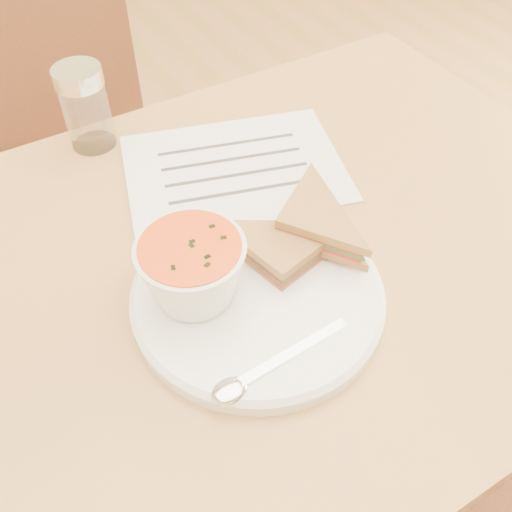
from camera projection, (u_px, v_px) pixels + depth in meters
floor at (253, 483)px, 1.24m from camera, size 5.00×6.00×0.01m
dining_table at (252, 401)px, 0.97m from camera, size 1.00×0.70×0.75m
chair_far at (61, 197)px, 1.15m from camera, size 0.51×0.51×0.97m
plate at (257, 296)px, 0.63m from camera, size 0.35×0.35×0.02m
soup_bowl at (193, 273)px, 0.59m from camera, size 0.12×0.12×0.08m
sandwich_half_a at (282, 285)px, 0.61m from camera, size 0.14×0.14×0.04m
sandwich_half_b at (275, 231)px, 0.65m from camera, size 0.16×0.16×0.03m
spoon at (276, 362)px, 0.56m from camera, size 0.19×0.05×0.01m
paper_menu at (234, 168)px, 0.79m from camera, size 0.35×0.29×0.00m
condiment_shaker at (86, 108)px, 0.79m from camera, size 0.08×0.08×0.12m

